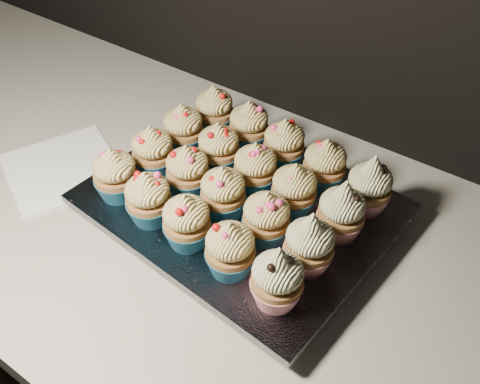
{
  "coord_description": "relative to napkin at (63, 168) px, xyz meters",
  "views": [
    {
      "loc": [
        0.13,
        1.28,
        1.47
      ],
      "look_at": [
        -0.18,
        1.73,
        0.95
      ],
      "focal_mm": 40.0,
      "sensor_mm": 36.0,
      "label": 1
    }
  ],
  "objects": [
    {
      "name": "worktop",
      "position": [
        0.48,
        0.05,
        -0.02
      ],
      "size": [
        2.44,
        0.64,
        0.04
      ],
      "primitive_type": "cube",
      "color": "beige",
      "rests_on": "cabinet"
    },
    {
      "name": "napkin",
      "position": [
        0.0,
        0.0,
        0.0
      ],
      "size": [
        0.22,
        0.22,
        0.0
      ],
      "primitive_type": "cube",
      "rotation": [
        0.0,
        0.0,
        -0.43
      ],
      "color": "white",
      "rests_on": "worktop"
    },
    {
      "name": "baking_tray",
      "position": [
        0.3,
        0.08,
        0.01
      ],
      "size": [
        0.4,
        0.32,
        0.02
      ],
      "primitive_type": "cube",
      "rotation": [
        0.0,
        0.0,
        -0.09
      ],
      "color": "black",
      "rests_on": "worktop"
    },
    {
      "name": "foil_lining",
      "position": [
        0.3,
        0.08,
        0.03
      ],
      "size": [
        0.44,
        0.36,
        0.01
      ],
      "primitive_type": "cube",
      "rotation": [
        0.0,
        0.0,
        -0.09
      ],
      "color": "silver",
      "rests_on": "baking_tray"
    },
    {
      "name": "cupcake_0",
      "position": [
        0.15,
        -0.01,
        0.07
      ],
      "size": [
        0.06,
        0.06,
        0.08
      ],
      "color": "#1B6182",
      "rests_on": "foil_lining"
    },
    {
      "name": "cupcake_1",
      "position": [
        0.22,
        -0.02,
        0.07
      ],
      "size": [
        0.06,
        0.06,
        0.08
      ],
      "color": "#1B6182",
      "rests_on": "foil_lining"
    },
    {
      "name": "cupcake_2",
      "position": [
        0.29,
        -0.03,
        0.07
      ],
      "size": [
        0.06,
        0.06,
        0.08
      ],
      "color": "#1B6182",
      "rests_on": "foil_lining"
    },
    {
      "name": "cupcake_3",
      "position": [
        0.36,
        -0.03,
        0.07
      ],
      "size": [
        0.06,
        0.06,
        0.08
      ],
      "color": "#1B6182",
      "rests_on": "foil_lining"
    },
    {
      "name": "cupcake_4",
      "position": [
        0.43,
        -0.04,
        0.07
      ],
      "size": [
        0.06,
        0.06,
        0.1
      ],
      "color": "red",
      "rests_on": "foil_lining"
    },
    {
      "name": "cupcake_5",
      "position": [
        0.16,
        0.05,
        0.07
      ],
      "size": [
        0.06,
        0.06,
        0.08
      ],
      "color": "#1B6182",
      "rests_on": "foil_lining"
    },
    {
      "name": "cupcake_6",
      "position": [
        0.22,
        0.05,
        0.07
      ],
      "size": [
        0.06,
        0.06,
        0.08
      ],
      "color": "#1B6182",
      "rests_on": "foil_lining"
    },
    {
      "name": "cupcake_7",
      "position": [
        0.29,
        0.04,
        0.07
      ],
      "size": [
        0.06,
        0.06,
        0.08
      ],
      "color": "#1B6182",
      "rests_on": "foil_lining"
    },
    {
      "name": "cupcake_8",
      "position": [
        0.37,
        0.04,
        0.07
      ],
      "size": [
        0.06,
        0.06,
        0.08
      ],
      "color": "#1B6182",
      "rests_on": "foil_lining"
    },
    {
      "name": "cupcake_9",
      "position": [
        0.43,
        0.03,
        0.07
      ],
      "size": [
        0.06,
        0.06,
        0.1
      ],
      "color": "red",
      "rests_on": "foil_lining"
    },
    {
      "name": "cupcake_10",
      "position": [
        0.16,
        0.12,
        0.07
      ],
      "size": [
        0.06,
        0.06,
        0.08
      ],
      "color": "#1B6182",
      "rests_on": "foil_lining"
    },
    {
      "name": "cupcake_11",
      "position": [
        0.23,
        0.12,
        0.07
      ],
      "size": [
        0.06,
        0.06,
        0.08
      ],
      "color": "#1B6182",
      "rests_on": "foil_lining"
    },
    {
      "name": "cupcake_12",
      "position": [
        0.3,
        0.11,
        0.07
      ],
      "size": [
        0.06,
        0.06,
        0.08
      ],
      "color": "#1B6182",
      "rests_on": "foil_lining"
    },
    {
      "name": "cupcake_13",
      "position": [
        0.37,
        0.1,
        0.07
      ],
      "size": [
        0.06,
        0.06,
        0.08
      ],
      "color": "#1B6182",
      "rests_on": "foil_lining"
    },
    {
      "name": "cupcake_14",
      "position": [
        0.44,
        0.1,
        0.07
      ],
      "size": [
        0.06,
        0.06,
        0.1
      ],
      "color": "red",
      "rests_on": "foil_lining"
    },
    {
      "name": "cupcake_15",
      "position": [
        0.17,
        0.19,
        0.07
      ],
      "size": [
        0.06,
        0.06,
        0.08
      ],
      "color": "#1B6182",
      "rests_on": "foil_lining"
    },
    {
      "name": "cupcake_16",
      "position": [
        0.24,
        0.19,
        0.07
      ],
      "size": [
        0.06,
        0.06,
        0.08
      ],
      "color": "#1B6182",
      "rests_on": "foil_lining"
    },
    {
      "name": "cupcake_17",
      "position": [
        0.3,
        0.18,
        0.07
      ],
      "size": [
        0.06,
        0.06,
        0.08
      ],
      "color": "#1B6182",
      "rests_on": "foil_lining"
    },
    {
      "name": "cupcake_18",
      "position": [
        0.38,
        0.17,
        0.07
      ],
      "size": [
        0.06,
        0.06,
        0.08
      ],
      "color": "#1B6182",
      "rests_on": "foil_lining"
    },
    {
      "name": "cupcake_19",
      "position": [
        0.45,
        0.17,
        0.07
      ],
      "size": [
        0.06,
        0.06,
        0.1
      ],
      "color": "red",
      "rests_on": "foil_lining"
    }
  ]
}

